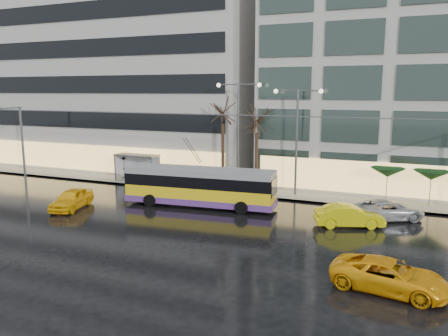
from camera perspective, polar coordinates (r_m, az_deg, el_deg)
The scene contains 20 objects.
ground at distance 29.25m, azimuth -9.41°, elevation -7.06°, with size 140.00×140.00×0.00m, color black.
sidewalk at distance 40.72m, azimuth 3.42°, elevation -1.95°, with size 80.00×10.00×0.15m, color gray.
kerb at distance 36.19m, azimuth 0.87°, elevation -3.47°, with size 80.00×0.10×0.15m, color slate.
building_left at distance 52.75m, azimuth -13.84°, elevation 12.63°, with size 34.00×14.00×22.00m, color #B3B1AB.
trolleybus at distance 32.53m, azimuth -3.20°, elevation -2.61°, with size 11.42×4.66×5.23m.
catenary at distance 34.80m, azimuth -1.32°, elevation 2.98°, with size 42.24×5.12×7.00m.
bus_shelter at distance 42.02m, azimuth -11.58°, elevation 0.85°, with size 4.20×1.60×2.51m.
street_lamp_near at distance 36.90m, azimuth 1.89°, elevation 6.10°, with size 3.96×0.36×9.03m.
street_lamp_far at distance 35.49m, azimuth 9.51°, elevation 5.36°, with size 3.96×0.36×8.53m.
tree_a at distance 37.58m, azimuth -0.15°, elevation 7.85°, with size 3.20×3.20×8.40m.
tree_b at distance 36.76m, azimuth 4.32°, elevation 6.70°, with size 3.20×3.20×7.70m.
parasol_a at distance 35.23m, azimuth 20.58°, elevation -0.55°, with size 2.50×2.50×2.65m.
parasol_b at distance 35.28m, azimuth 25.45°, elevation -0.87°, with size 2.50×2.50×2.65m.
taxi_a at distance 33.91m, azimuth -19.29°, elevation -3.83°, with size 1.73×4.30×1.47m, color yellow.
taxi_b at distance 29.01m, azimuth 16.01°, elevation -6.01°, with size 1.50×4.30×1.42m, color yellow.
taxi_c at distance 20.65m, azimuth 20.79°, elevation -13.02°, with size 2.26×4.90×1.36m, color #FCAC0D.
sedan_silver at distance 31.36m, azimuth 20.56°, elevation -5.14°, with size 2.21×4.80×1.33m, color #B8B8BD.
pedestrian_a at distance 39.44m, azimuth -8.38°, elevation -0.16°, with size 1.26×1.27×2.19m.
pedestrian_b at distance 41.49m, azimuth -6.05°, elevation -0.37°, with size 1.11×1.02×1.83m.
pedestrian_c at distance 43.62m, azimuth -13.05°, elevation 0.20°, with size 1.18×1.06×2.11m.
Camera 1 is at (14.88, -23.69, 8.56)m, focal length 35.00 mm.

